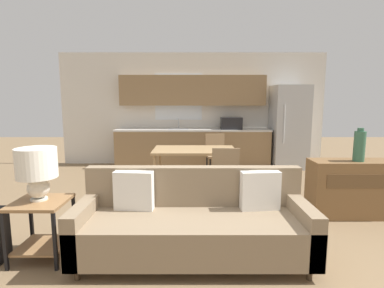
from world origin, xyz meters
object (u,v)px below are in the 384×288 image
at_px(dining_chair_far_right, 215,153).
at_px(vase, 358,146).
at_px(refrigerator, 288,127).
at_px(side_table, 40,220).
at_px(dining_table, 194,152).
at_px(dining_chair_near_right, 224,171).
at_px(credenza, 354,188).
at_px(table_lamp, 36,168).
at_px(couch, 192,223).

bearing_deg(dining_chair_far_right, vase, -59.66).
bearing_deg(refrigerator, side_table, -132.30).
xyz_separation_m(dining_table, dining_chair_far_right, (0.45, 0.83, -0.15)).
bearing_deg(vase, dining_chair_near_right, 162.83).
relative_size(refrigerator, side_table, 3.22).
bearing_deg(credenza, table_lamp, -164.02).
xyz_separation_m(vase, dining_chair_far_right, (-1.71, 2.14, -0.48)).
height_order(table_lamp, credenza, table_lamp).
bearing_deg(couch, table_lamp, 179.77).
bearing_deg(refrigerator, vase, -91.04).
bearing_deg(dining_chair_far_right, dining_table, -126.78).
height_order(table_lamp, vase, vase).
xyz_separation_m(credenza, dining_chair_near_right, (-1.72, 0.48, 0.12)).
bearing_deg(dining_table, couch, -90.75).
height_order(refrigerator, dining_table, refrigerator).
bearing_deg(table_lamp, dining_table, 56.26).
distance_m(credenza, dining_chair_near_right, 1.79).
height_order(side_table, table_lamp, table_lamp).
bearing_deg(couch, refrigerator, 61.29).
xyz_separation_m(refrigerator, credenza, (-0.04, -3.03, -0.57)).
distance_m(couch, dining_chair_near_right, 1.64).
distance_m(refrigerator, credenza, 3.08).
xyz_separation_m(refrigerator, couch, (-2.25, -4.11, -0.61)).
distance_m(table_lamp, dining_chair_near_right, 2.58).
distance_m(credenza, dining_chair_far_right, 2.72).
distance_m(refrigerator, table_lamp, 5.58).
relative_size(dining_chair_far_right, dining_chair_near_right, 1.00).
relative_size(table_lamp, credenza, 0.42).
height_order(credenza, vase, vase).
bearing_deg(couch, dining_chair_near_right, 72.63).
distance_m(side_table, credenza, 3.88).
distance_m(table_lamp, credenza, 3.93).
bearing_deg(dining_table, dining_chair_far_right, 61.50).
relative_size(table_lamp, dining_chair_near_right, 0.59).
bearing_deg(vase, side_table, -164.03).
bearing_deg(table_lamp, vase, 15.44).
bearing_deg(side_table, couch, 0.94).
height_order(dining_table, side_table, dining_table).
height_order(couch, side_table, couch).
distance_m(couch, table_lamp, 1.64).
bearing_deg(dining_chair_far_right, refrigerator, 19.46).
distance_m(credenza, vase, 0.59).
distance_m(refrigerator, vase, 3.07).
bearing_deg(couch, vase, 25.26).
xyz_separation_m(couch, vase, (2.19, 1.03, 0.63)).
xyz_separation_m(side_table, table_lamp, (-0.02, 0.03, 0.52)).
height_order(couch, dining_chair_far_right, dining_chair_far_right).
height_order(couch, dining_chair_near_right, dining_chair_near_right).
xyz_separation_m(refrigerator, vase, (-0.06, -3.07, 0.02)).
relative_size(dining_table, side_table, 2.43).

